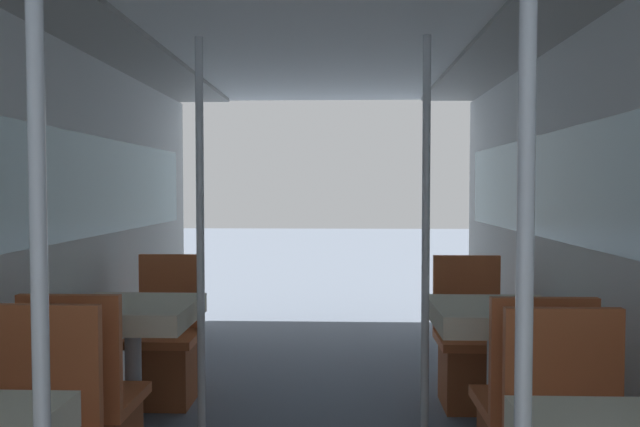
# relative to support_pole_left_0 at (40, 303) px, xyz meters

# --- Properties ---
(wall_right) EXTENTS (0.05, 6.41, 2.16)m
(wall_right) POSITION_rel_support_pole_left_0_xyz_m (1.97, 1.16, 0.04)
(wall_right) COLOR silver
(wall_right) RESTS_ON ground_plane
(support_pole_left_0) EXTENTS (0.04, 0.04, 2.16)m
(support_pole_left_0) POSITION_rel_support_pole_left_0_xyz_m (0.00, 0.00, 0.00)
(support_pole_left_0) COLOR silver
(support_pole_left_0) RESTS_ON ground_plane
(dining_table_left_1) EXTENTS (0.66, 0.66, 0.75)m
(dining_table_left_1) POSITION_rel_support_pole_left_0_xyz_m (-0.37, 1.77, -0.42)
(dining_table_left_1) COLOR #4C4C51
(dining_table_left_1) RESTS_ON ground_plane
(chair_left_far_1) EXTENTS (0.43, 0.43, 0.93)m
(chair_left_far_1) POSITION_rel_support_pole_left_0_xyz_m (-0.37, 2.38, -0.80)
(chair_left_far_1) COLOR brown
(chair_left_far_1) RESTS_ON ground_plane
(support_pole_left_1) EXTENTS (0.04, 0.04, 2.16)m
(support_pole_left_1) POSITION_rel_support_pole_left_0_xyz_m (0.00, 1.77, 0.00)
(support_pole_left_1) COLOR silver
(support_pole_left_1) RESTS_ON ground_plane
(support_pole_right_0) EXTENTS (0.04, 0.04, 2.16)m
(support_pole_right_0) POSITION_rel_support_pole_left_0_xyz_m (1.19, 0.00, 0.00)
(support_pole_right_0) COLOR silver
(support_pole_right_0) RESTS_ON ground_plane
(dining_table_right_1) EXTENTS (0.66, 0.66, 0.75)m
(dining_table_right_1) POSITION_rel_support_pole_left_0_xyz_m (1.57, 1.77, -0.42)
(dining_table_right_1) COLOR #4C4C51
(dining_table_right_1) RESTS_ON ground_plane
(chair_right_far_1) EXTENTS (0.43, 0.43, 0.93)m
(chair_right_far_1) POSITION_rel_support_pole_left_0_xyz_m (1.57, 2.38, -0.80)
(chair_right_far_1) COLOR brown
(chair_right_far_1) RESTS_ON ground_plane
(support_pole_right_1) EXTENTS (0.04, 0.04, 2.16)m
(support_pole_right_1) POSITION_rel_support_pole_left_0_xyz_m (1.19, 1.77, 0.00)
(support_pole_right_1) COLOR silver
(support_pole_right_1) RESTS_ON ground_plane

